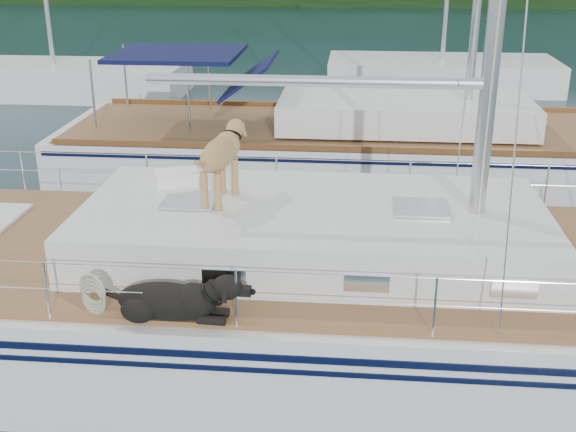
# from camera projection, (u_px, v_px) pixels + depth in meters

# --- Properties ---
(ground) EXTENTS (120.00, 120.00, 0.00)m
(ground) POSITION_uv_depth(u_px,v_px,m) (246.00, 342.00, 8.81)
(ground) COLOR black
(ground) RESTS_ON ground
(main_sailboat) EXTENTS (12.00, 3.88, 14.01)m
(main_sailboat) POSITION_uv_depth(u_px,v_px,m) (252.00, 294.00, 8.55)
(main_sailboat) COLOR white
(main_sailboat) RESTS_ON ground
(neighbor_sailboat) EXTENTS (11.00, 3.50, 13.30)m
(neighbor_sailboat) POSITION_uv_depth(u_px,v_px,m) (346.00, 151.00, 14.34)
(neighbor_sailboat) COLOR white
(neighbor_sailboat) RESTS_ON ground
(bg_boat_west) EXTENTS (8.00, 3.00, 11.65)m
(bg_boat_west) POSITION_uv_depth(u_px,v_px,m) (55.00, 80.00, 22.31)
(bg_boat_west) COLOR white
(bg_boat_west) RESTS_ON ground
(bg_boat_center) EXTENTS (7.20, 3.00, 11.65)m
(bg_boat_center) POSITION_uv_depth(u_px,v_px,m) (441.00, 75.00, 23.15)
(bg_boat_center) COLOR white
(bg_boat_center) RESTS_ON ground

